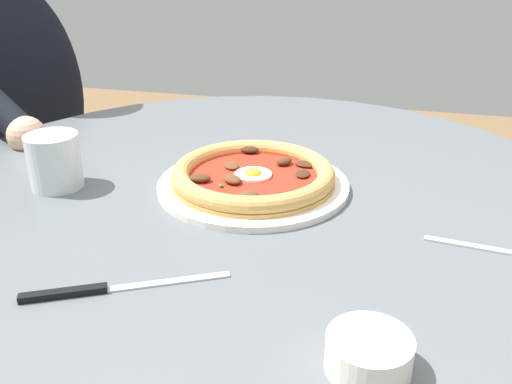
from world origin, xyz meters
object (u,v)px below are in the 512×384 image
Objects in this scene: water_glass at (55,165)px; diner_person at (26,180)px; dining_table at (253,271)px; pizza_on_plate at (252,177)px; ramekin_capers at (369,352)px; fork_utensil at (496,250)px; steak_knife at (96,290)px.

diner_person reaches higher than water_glass.
pizza_on_plate reaches higher than dining_table.
fork_utensil is (0.24, -0.14, -0.02)m from ramekin_capers.
diner_person is (0.33, 0.67, -0.22)m from pizza_on_plate.
fork_utensil is (-0.11, -0.34, -0.02)m from pizza_on_plate.
dining_table is at bearing -116.74° from pizza_on_plate.
fork_utensil is at bearing -107.93° from pizza_on_plate.
fork_utensil is 1.11m from diner_person.
diner_person is (0.44, 1.00, -0.20)m from fork_utensil.
ramekin_capers is at bearing -150.67° from pizza_on_plate.
pizza_on_plate is at bearing 72.07° from fork_utensil.
water_glass is 0.07× the size of diner_person.
ramekin_capers reaches higher than steak_knife.
ramekin_capers reaches higher than fork_utensil.
water_glass is at bearing 59.89° from ramekin_capers.
water_glass reaches higher than ramekin_capers.
water_glass reaches higher than dining_table.
pizza_on_plate is 0.32m from steak_knife.
dining_table is at bearing -116.10° from diner_person.
steak_knife is 0.18× the size of diner_person.
steak_knife is (-0.31, 0.10, 0.15)m from dining_table.
diner_person is at bearing 66.54° from fork_utensil.
steak_knife is 2.66× the size of ramekin_capers.
dining_table is at bearing -17.49° from steak_knife.
steak_knife is 0.47m from fork_utensil.
water_glass reaches higher than fork_utensil.
dining_table is 0.44m from ramekin_capers.
steak_knife is at bearing 162.51° from dining_table.
diner_person is at bearing 42.04° from steak_knife.
pizza_on_plate is 0.25× the size of diner_person.
pizza_on_plate is 0.35m from fork_utensil.
pizza_on_plate is at bearing -116.10° from diner_person.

